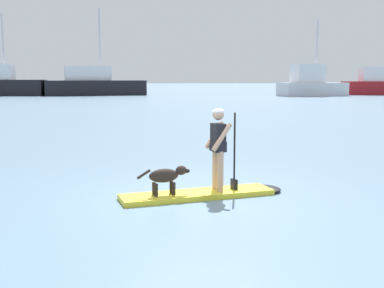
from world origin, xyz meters
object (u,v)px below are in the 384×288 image
at_px(paddleboard, 208,194).
at_px(moored_boat_port, 311,84).
at_px(moored_boat_far_starboard, 94,84).
at_px(dog, 166,176).
at_px(moored_boat_center, 383,84).
at_px(person_paddler, 219,143).

bearing_deg(paddleboard, moored_boat_port, 68.44).
bearing_deg(moored_boat_far_starboard, dog, -83.30).
bearing_deg(paddleboard, moored_boat_far_starboard, 97.55).
bearing_deg(paddleboard, moored_boat_center, 59.96).
relative_size(dog, moored_boat_far_starboard, 0.08).
relative_size(paddleboard, moored_boat_port, 0.35).
bearing_deg(moored_boat_center, moored_boat_port, -162.34).
relative_size(person_paddler, moored_boat_center, 0.14).
relative_size(person_paddler, moored_boat_far_starboard, 0.12).
height_order(person_paddler, moored_boat_far_starboard, moored_boat_far_starboard).
height_order(person_paddler, moored_boat_center, moored_boat_center).
distance_m(moored_boat_far_starboard, moored_boat_center, 39.13).
height_order(person_paddler, dog, person_paddler).
height_order(dog, moored_boat_far_starboard, moored_boat_far_starboard).
distance_m(person_paddler, dog, 1.21).
relative_size(dog, moored_boat_port, 0.11).
xyz_separation_m(paddleboard, moored_boat_port, (20.18, 51.08, 1.44)).
bearing_deg(moored_boat_center, paddleboard, -120.04).
height_order(paddleboard, moored_boat_far_starboard, moored_boat_far_starboard).
xyz_separation_m(person_paddler, moored_boat_center, (31.44, 54.68, 0.40)).
relative_size(person_paddler, dog, 1.57).
bearing_deg(moored_boat_far_starboard, moored_boat_port, -10.57).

